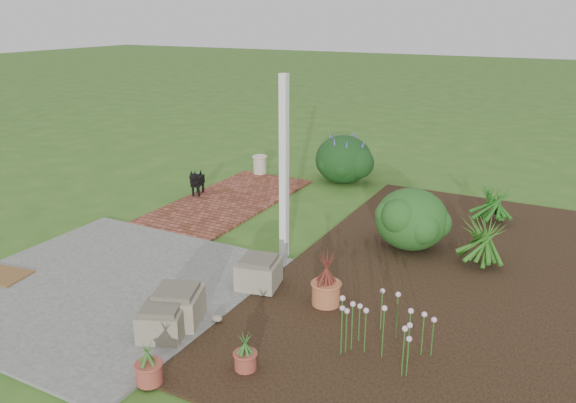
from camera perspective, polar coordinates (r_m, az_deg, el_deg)
The scene contains 18 objects.
ground at distance 7.90m, azimuth -2.65°, elevation -5.42°, with size 80.00×80.00×0.00m, color #2F5D1D.
concrete_patio at distance 7.38m, azimuth -18.24°, elevation -8.06°, with size 3.50×3.50×0.04m, color #595957.
brick_path at distance 10.12m, azimuth -5.93°, elevation 0.13°, with size 1.60×3.50×0.04m, color brown.
garden_bed at distance 7.52m, azimuth 16.19°, elevation -7.38°, with size 4.00×7.00×0.03m, color black.
veranda_post at distance 7.42m, azimuth -0.40°, elevation 3.25°, with size 0.10×0.10×2.50m, color white.
stone_trough_near at distance 6.26m, azimuth -11.19°, elevation -10.50°, with size 0.50×0.50×0.34m, color gray.
stone_trough_mid at distance 6.06m, azimuth -12.66°, elevation -11.89°, with size 0.45×0.45×0.30m, color #7F715D.
stone_trough_far at distance 6.90m, azimuth -2.99°, elevation -7.33°, with size 0.48×0.48×0.32m, color #77745C.
black_dog at distance 10.37m, azimuth -9.25°, elevation 2.11°, with size 0.27×0.52×0.45m.
cream_ceramic_urn at distance 11.67m, azimuth -2.88°, elevation 3.74°, with size 0.27×0.27×0.36m, color #C2B3A0.
evergreen_shrub at distance 8.13m, azimuth 12.43°, elevation -1.59°, with size 1.03×1.03×0.87m, color #123A0E.
agapanthus_clump_back at distance 7.83m, azimuth 19.11°, elevation -3.36°, with size 0.88×0.88×0.79m, color #1A4311, non-canonical shape.
agapanthus_clump_front at distance 9.48m, azimuth 20.05°, elevation 0.15°, with size 0.82×0.82×0.73m, color #1A420E, non-canonical shape.
pink_flower_patch at distance 5.63m, azimuth 10.36°, elevation -12.42°, with size 0.98×0.98×0.63m, color #113D0F, non-canonical shape.
terracotta_pot_bronze at distance 6.54m, azimuth 3.89°, elevation -9.29°, with size 0.33×0.33×0.27m, color #B1633B.
terracotta_pot_small_left at distance 5.49m, azimuth -4.35°, elevation -15.81°, with size 0.21×0.21×0.17m, color #964132.
terracotta_pot_small_right at distance 5.45m, azimuth -13.92°, elevation -16.54°, with size 0.24×0.24×0.20m, color #9E4135.
purple_flowering_bush at distance 11.22m, azimuth 5.67°, elevation 4.41°, with size 1.12×1.12×0.95m, color black.
Camera 1 is at (3.70, -6.20, 3.22)m, focal length 35.00 mm.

